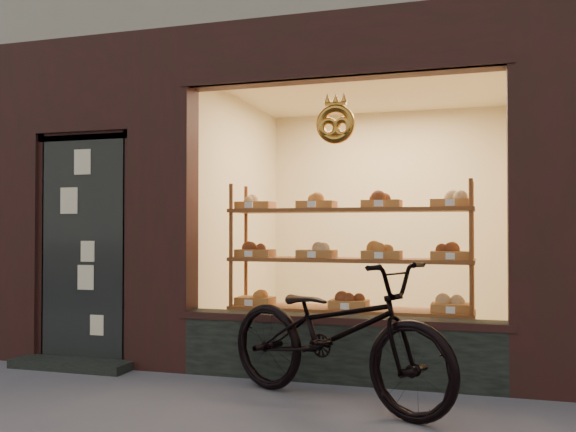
% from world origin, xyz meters
% --- Properties ---
extents(display_shelf, '(2.20, 0.45, 1.70)m').
position_xyz_m(display_shelf, '(0.45, 2.55, 0.87)').
color(display_shelf, '#5A3813').
rests_on(display_shelf, ground).
extents(bicycle, '(2.11, 1.48, 1.05)m').
position_xyz_m(bicycle, '(0.57, 1.44, 0.53)').
color(bicycle, black).
rests_on(bicycle, ground).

